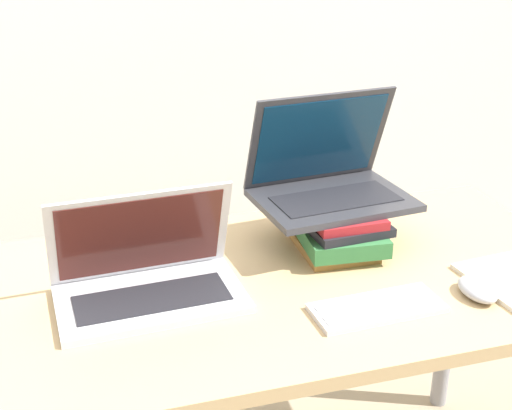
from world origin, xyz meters
TOP-DOWN VIEW (x-y plane):
  - desk at (0.00, 0.36)m, footprint 1.42×0.72m
  - laptop_left at (-0.27, 0.36)m, footprint 0.39×0.25m
  - book_stack at (0.19, 0.48)m, footprint 0.20×0.29m
  - laptop_on_books at (0.18, 0.52)m, footprint 0.37×0.29m
  - wireless_keyboard at (0.16, 0.18)m, footprint 0.27×0.12m
  - mouse at (0.38, 0.17)m, footprint 0.07×0.11m

SIDE VIEW (x-z plane):
  - desk at x=0.00m, z-range 0.27..0.98m
  - wireless_keyboard at x=0.16m, z-range 0.71..0.72m
  - mouse at x=0.38m, z-range 0.71..0.74m
  - laptop_left at x=-0.27m, z-range 0.64..0.87m
  - book_stack at x=0.19m, z-range 0.71..0.81m
  - laptop_on_books at x=0.18m, z-range 0.73..0.98m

